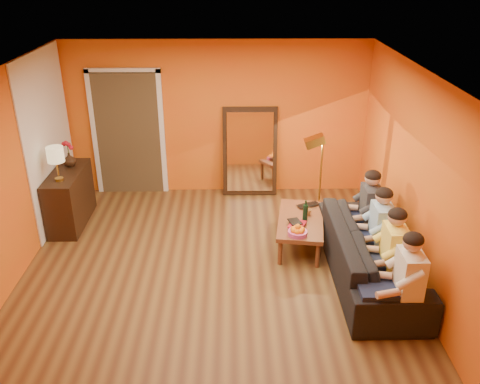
{
  "coord_description": "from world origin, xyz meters",
  "views": [
    {
      "loc": [
        0.26,
        -5.47,
        3.8
      ],
      "look_at": [
        0.35,
        0.5,
        1.0
      ],
      "focal_mm": 38.0,
      "sensor_mm": 36.0,
      "label": 1
    }
  ],
  "objects_px": {
    "sofa": "(370,254)",
    "coffee_table": "(300,232)",
    "dog": "(374,250)",
    "person_far_right": "(370,212)",
    "person_mid_right": "(381,232)",
    "laptop": "(310,207)",
    "wine_bottle": "(305,211)",
    "vase": "(70,160)",
    "sideboard": "(70,198)",
    "person_mid_left": "(393,255)",
    "mirror_frame": "(250,152)",
    "floor_lamp": "(320,183)",
    "table_lamp": "(57,164)",
    "person_far_left": "(408,283)",
    "tumbler": "(308,212)"
  },
  "relations": [
    {
      "from": "sofa",
      "to": "coffee_table",
      "type": "distance_m",
      "value": 1.15
    },
    {
      "from": "dog",
      "to": "person_far_right",
      "type": "bearing_deg",
      "value": 94.98
    },
    {
      "from": "person_mid_right",
      "to": "laptop",
      "type": "distance_m",
      "value": 1.32
    },
    {
      "from": "wine_bottle",
      "to": "vase",
      "type": "distance_m",
      "value": 3.67
    },
    {
      "from": "sideboard",
      "to": "person_far_right",
      "type": "bearing_deg",
      "value": -11.52
    },
    {
      "from": "person_mid_left",
      "to": "vase",
      "type": "xyz_separation_m",
      "value": [
        -4.37,
        2.24,
        0.35
      ]
    },
    {
      "from": "laptop",
      "to": "sofa",
      "type": "bearing_deg",
      "value": -87.95
    },
    {
      "from": "person_far_right",
      "to": "laptop",
      "type": "bearing_deg",
      "value": 144.59
    },
    {
      "from": "mirror_frame",
      "to": "coffee_table",
      "type": "relative_size",
      "value": 1.25
    },
    {
      "from": "person_mid_right",
      "to": "wine_bottle",
      "type": "distance_m",
      "value": 1.1
    },
    {
      "from": "floor_lamp",
      "to": "person_mid_left",
      "type": "relative_size",
      "value": 1.18
    },
    {
      "from": "sofa",
      "to": "table_lamp",
      "type": "bearing_deg",
      "value": 73.69
    },
    {
      "from": "person_mid_left",
      "to": "person_far_left",
      "type": "bearing_deg",
      "value": -90.0
    },
    {
      "from": "sofa",
      "to": "dog",
      "type": "height_order",
      "value": "sofa"
    },
    {
      "from": "mirror_frame",
      "to": "sideboard",
      "type": "distance_m",
      "value": 3.01
    },
    {
      "from": "coffee_table",
      "to": "vase",
      "type": "distance_m",
      "value": 3.66
    },
    {
      "from": "sofa",
      "to": "tumbler",
      "type": "height_order",
      "value": "sofa"
    },
    {
      "from": "sideboard",
      "to": "dog",
      "type": "bearing_deg",
      "value": -17.53
    },
    {
      "from": "sofa",
      "to": "floor_lamp",
      "type": "xyz_separation_m",
      "value": [
        -0.45,
        1.38,
        0.37
      ]
    },
    {
      "from": "person_far_right",
      "to": "sofa",
      "type": "bearing_deg",
      "value": -101.31
    },
    {
      "from": "mirror_frame",
      "to": "person_mid_right",
      "type": "xyz_separation_m",
      "value": [
        1.58,
        -2.52,
        -0.15
      ]
    },
    {
      "from": "person_far_right",
      "to": "laptop",
      "type": "distance_m",
      "value": 0.92
    },
    {
      "from": "sideboard",
      "to": "vase",
      "type": "xyz_separation_m",
      "value": [
        0.0,
        0.25,
        0.53
      ]
    },
    {
      "from": "laptop",
      "to": "person_mid_left",
      "type": "bearing_deg",
      "value": -90.89
    },
    {
      "from": "mirror_frame",
      "to": "table_lamp",
      "type": "height_order",
      "value": "mirror_frame"
    },
    {
      "from": "mirror_frame",
      "to": "vase",
      "type": "distance_m",
      "value": 2.92
    },
    {
      "from": "tumbler",
      "to": "coffee_table",
      "type": "bearing_deg",
      "value": -135.0
    },
    {
      "from": "table_lamp",
      "to": "person_mid_left",
      "type": "xyz_separation_m",
      "value": [
        4.37,
        -1.69,
        -0.49
      ]
    },
    {
      "from": "sofa",
      "to": "person_mid_right",
      "type": "xyz_separation_m",
      "value": [
        0.13,
        0.1,
        0.26
      ]
    },
    {
      "from": "wine_bottle",
      "to": "vase",
      "type": "xyz_separation_m",
      "value": [
        -3.5,
        1.02,
        0.38
      ]
    },
    {
      "from": "sideboard",
      "to": "person_far_left",
      "type": "height_order",
      "value": "person_far_left"
    },
    {
      "from": "sideboard",
      "to": "person_mid_right",
      "type": "bearing_deg",
      "value": -18.24
    },
    {
      "from": "coffee_table",
      "to": "person_mid_right",
      "type": "height_order",
      "value": "person_mid_right"
    },
    {
      "from": "table_lamp",
      "to": "vase",
      "type": "xyz_separation_m",
      "value": [
        0.0,
        0.55,
        -0.15
      ]
    },
    {
      "from": "dog",
      "to": "tumbler",
      "type": "xyz_separation_m",
      "value": [
        -0.76,
        0.77,
        0.16
      ]
    },
    {
      "from": "person_mid_right",
      "to": "vase",
      "type": "xyz_separation_m",
      "value": [
        -4.37,
        1.69,
        0.35
      ]
    },
    {
      "from": "mirror_frame",
      "to": "person_far_right",
      "type": "distance_m",
      "value": 2.53
    },
    {
      "from": "tumbler",
      "to": "vase",
      "type": "xyz_separation_m",
      "value": [
        -3.57,
        0.85,
        0.49
      ]
    },
    {
      "from": "sideboard",
      "to": "wine_bottle",
      "type": "height_order",
      "value": "sideboard"
    },
    {
      "from": "mirror_frame",
      "to": "coffee_table",
      "type": "distance_m",
      "value": 1.99
    },
    {
      "from": "sofa",
      "to": "tumbler",
      "type": "bearing_deg",
      "value": 35.26
    },
    {
      "from": "sofa",
      "to": "tumbler",
      "type": "xyz_separation_m",
      "value": [
        -0.67,
        0.94,
        0.11
      ]
    },
    {
      "from": "table_lamp",
      "to": "person_mid_right",
      "type": "distance_m",
      "value": 4.54
    },
    {
      "from": "coffee_table",
      "to": "tumbler",
      "type": "height_order",
      "value": "tumbler"
    },
    {
      "from": "coffee_table",
      "to": "mirror_frame",
      "type": "bearing_deg",
      "value": 118.72
    },
    {
      "from": "mirror_frame",
      "to": "vase",
      "type": "height_order",
      "value": "mirror_frame"
    },
    {
      "from": "coffee_table",
      "to": "floor_lamp",
      "type": "xyz_separation_m",
      "value": [
        0.34,
        0.55,
        0.51
      ]
    },
    {
      "from": "mirror_frame",
      "to": "person_far_left",
      "type": "height_order",
      "value": "mirror_frame"
    },
    {
      "from": "table_lamp",
      "to": "floor_lamp",
      "type": "xyz_separation_m",
      "value": [
        3.79,
        0.14,
        -0.39
      ]
    },
    {
      "from": "person_far_left",
      "to": "person_far_right",
      "type": "relative_size",
      "value": 1.0
    }
  ]
}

